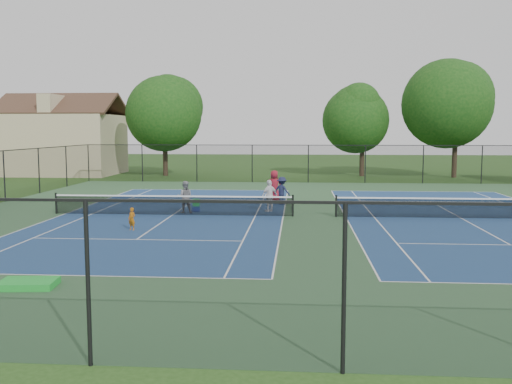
# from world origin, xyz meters

# --- Properties ---
(ground) EXTENTS (140.00, 140.00, 0.00)m
(ground) POSITION_xyz_m (0.00, 0.00, 0.00)
(ground) COLOR #234716
(ground) RESTS_ON ground
(court_pad) EXTENTS (36.00, 36.00, 0.01)m
(court_pad) POSITION_xyz_m (0.00, 0.00, 0.00)
(court_pad) COLOR #335B36
(court_pad) RESTS_ON ground
(tennis_court_left) EXTENTS (12.00, 23.83, 1.07)m
(tennis_court_left) POSITION_xyz_m (-7.00, 0.00, 0.10)
(tennis_court_left) COLOR navy
(tennis_court_left) RESTS_ON ground
(tennis_court_right) EXTENTS (12.00, 23.83, 1.07)m
(tennis_court_right) POSITION_xyz_m (7.00, 0.00, 0.10)
(tennis_court_right) COLOR navy
(tennis_court_right) RESTS_ON ground
(perimeter_fence) EXTENTS (36.08, 36.08, 3.02)m
(perimeter_fence) POSITION_xyz_m (0.00, 0.00, 1.60)
(perimeter_fence) COLOR black
(perimeter_fence) RESTS_ON ground
(tree_back_a) EXTENTS (6.80, 6.80, 9.15)m
(tree_back_a) POSITION_xyz_m (-13.00, 24.00, 6.04)
(tree_back_a) COLOR #2D2116
(tree_back_a) RESTS_ON ground
(tree_back_c) EXTENTS (6.00, 6.00, 8.40)m
(tree_back_c) POSITION_xyz_m (5.00, 25.00, 5.48)
(tree_back_c) COLOR #2D2116
(tree_back_c) RESTS_ON ground
(tree_back_d) EXTENTS (7.80, 7.80, 10.37)m
(tree_back_d) POSITION_xyz_m (13.00, 24.00, 6.82)
(tree_back_d) COLOR #2D2116
(tree_back_d) RESTS_ON ground
(clapboard_house) EXTENTS (10.80, 8.10, 7.65)m
(clapboard_house) POSITION_xyz_m (-23.00, 25.00, 3.09)
(clapboard_house) COLOR tan
(clapboard_house) RESTS_ON ground
(child_player) EXTENTS (0.41, 0.35, 0.96)m
(child_player) POSITION_xyz_m (-7.78, -4.33, 0.48)
(child_player) COLOR #CB6C0D
(child_player) RESTS_ON ground
(instructor) EXTENTS (0.85, 0.69, 1.63)m
(instructor) POSITION_xyz_m (-6.54, 0.80, 0.82)
(instructor) COLOR gray
(instructor) RESTS_ON ground
(bystander_a) EXTENTS (0.99, 0.95, 1.66)m
(bystander_a) POSITION_xyz_m (-2.26, 1.55, 0.83)
(bystander_a) COLOR white
(bystander_a) RESTS_ON ground
(bystander_b) EXTENTS (1.17, 1.00, 1.58)m
(bystander_b) POSITION_xyz_m (-1.71, 4.43, 0.79)
(bystander_b) COLOR #1A1E3A
(bystander_b) RESTS_ON ground
(bystander_c) EXTENTS (0.93, 0.62, 1.85)m
(bystander_c) POSITION_xyz_m (-2.20, 5.78, 0.93)
(bystander_c) COLOR maroon
(bystander_c) RESTS_ON ground
(ball_crate) EXTENTS (0.43, 0.37, 0.28)m
(ball_crate) POSITION_xyz_m (-6.08, 1.39, 0.14)
(ball_crate) COLOR navy
(ball_crate) RESTS_ON ground
(ball_hopper) EXTENTS (0.40, 0.35, 0.37)m
(ball_hopper) POSITION_xyz_m (-6.08, 1.39, 0.47)
(ball_hopper) COLOR green
(ball_hopper) RESTS_ON ball_crate
(green_tarp) EXTENTS (1.56, 1.11, 0.18)m
(green_tarp) POSITION_xyz_m (-8.03, -13.13, 0.10)
(green_tarp) COLOR green
(green_tarp) RESTS_ON ground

